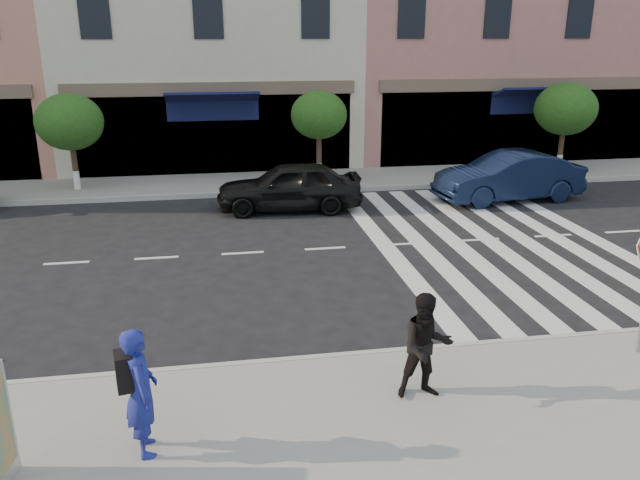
{
  "coord_description": "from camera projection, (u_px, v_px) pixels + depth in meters",
  "views": [
    {
      "loc": [
        -0.55,
        -10.1,
        4.98
      ],
      "look_at": [
        1.27,
        0.52,
        1.4
      ],
      "focal_mm": 35.0,
      "sensor_mm": 36.0,
      "label": 1
    }
  ],
  "objects": [
    {
      "name": "street_tree_c",
      "position": [
        319.0,
        115.0,
        20.95
      ],
      "size": [
        1.9,
        1.9,
        3.04
      ],
      "color": "#473323",
      "rests_on": "sidewalk_far"
    },
    {
      "name": "building_centre",
      "position": [
        208.0,
        20.0,
        25.19
      ],
      "size": [
        11.0,
        9.0,
        11.0
      ],
      "primitive_type": "cube",
      "color": "beige",
      "rests_on": "ground"
    },
    {
      "name": "car_far_right",
      "position": [
        509.0,
        177.0,
        19.33
      ],
      "size": [
        4.72,
        2.1,
        1.51
      ],
      "primitive_type": "imported",
      "rotation": [
        0.0,
        0.0,
        -1.46
      ],
      "color": "black",
      "rests_on": "ground"
    },
    {
      "name": "sidewalk_near",
      "position": [
        276.0,
        458.0,
        7.57
      ],
      "size": [
        60.0,
        4.5,
        0.15
      ],
      "primitive_type": "cube",
      "color": "gray",
      "rests_on": "ground"
    },
    {
      "name": "street_tree_ea",
      "position": [
        566.0,
        109.0,
        22.38
      ],
      "size": [
        2.2,
        2.2,
        3.19
      ],
      "color": "#473323",
      "rests_on": "sidewalk_far"
    },
    {
      "name": "car_far_mid",
      "position": [
        289.0,
        186.0,
        18.28
      ],
      "size": [
        4.32,
        1.96,
        1.44
      ],
      "primitive_type": "imported",
      "rotation": [
        0.0,
        0.0,
        -1.63
      ],
      "color": "black",
      "rests_on": "ground"
    },
    {
      "name": "ground",
      "position": [
        255.0,
        327.0,
        11.1
      ],
      "size": [
        120.0,
        120.0,
        0.0
      ],
      "primitive_type": "plane",
      "color": "black",
      "rests_on": "ground"
    },
    {
      "name": "walker",
      "position": [
        426.0,
        346.0,
        8.51
      ],
      "size": [
        0.76,
        0.6,
        1.53
      ],
      "primitive_type": "imported",
      "rotation": [
        0.0,
        0.0,
        -0.02
      ],
      "color": "black",
      "rests_on": "sidewalk_near"
    },
    {
      "name": "sidewalk_far",
      "position": [
        232.0,
        184.0,
        21.37
      ],
      "size": [
        60.0,
        3.0,
        0.15
      ],
      "primitive_type": "cube",
      "color": "gray",
      "rests_on": "ground"
    },
    {
      "name": "photographer",
      "position": [
        141.0,
        392.0,
        7.35
      ],
      "size": [
        0.5,
        0.66,
        1.63
      ],
      "primitive_type": "imported",
      "rotation": [
        0.0,
        0.0,
        1.78
      ],
      "color": "navy",
      "rests_on": "sidewalk_near"
    },
    {
      "name": "street_tree_wb",
      "position": [
        69.0,
        122.0,
        19.68
      ],
      "size": [
        2.1,
        2.1,
        3.06
      ],
      "color": "#473323",
      "rests_on": "sidewalk_far"
    }
  ]
}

